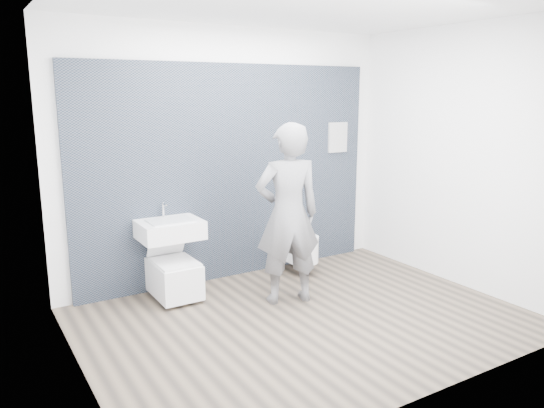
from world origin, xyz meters
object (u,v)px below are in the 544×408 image
washbasin (170,229)px  toilet_square (174,276)px  visitor (288,214)px  toilet_rounded (299,247)px

washbasin → toilet_square: (0.00, -0.06, -0.49)m
visitor → toilet_rounded: bearing=-117.1°
toilet_rounded → visitor: (-0.59, -0.67, 0.60)m
toilet_square → toilet_rounded: toilet_square is taller
toilet_square → visitor: bearing=-34.7°
toilet_rounded → toilet_square: bearing=-179.7°
washbasin → toilet_rounded: (1.55, -0.06, -0.42)m
toilet_square → washbasin: bearing=90.0°
washbasin → toilet_rounded: 1.61m
washbasin → visitor: 1.22m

